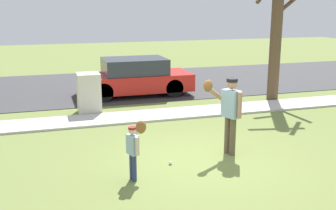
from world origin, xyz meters
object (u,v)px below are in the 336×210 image
at_px(person_adult, 229,108).
at_px(parked_hatchback_red, 135,77).
at_px(baseball, 170,163).
at_px(street_tree_near, 277,21).
at_px(person_child, 135,143).
at_px(utility_cabinet, 89,93).

distance_m(person_adult, parked_hatchback_red, 6.48).
bearing_deg(baseball, parked_hatchback_red, 83.64).
bearing_deg(street_tree_near, baseball, -138.46).
distance_m(person_adult, person_child, 2.36).
distance_m(person_child, utility_cabinet, 5.15).
bearing_deg(person_child, baseball, 11.64).
xyz_separation_m(baseball, utility_cabinet, (-1.11, 4.67, 0.57)).
relative_size(baseball, utility_cabinet, 0.06).
distance_m(utility_cabinet, parked_hatchback_red, 2.72).
xyz_separation_m(utility_cabinet, street_tree_near, (6.23, -0.14, 2.05)).
relative_size(street_tree_near, parked_hatchback_red, 1.25).
relative_size(baseball, parked_hatchback_red, 0.02).
xyz_separation_m(person_adult, baseball, (-1.39, -0.22, -1.02)).
height_order(baseball, street_tree_near, street_tree_near).
bearing_deg(person_adult, street_tree_near, -148.47).
bearing_deg(person_adult, parked_hatchback_red, -101.90).
height_order(person_adult, baseball, person_adult).
height_order(person_adult, person_child, person_adult).
bearing_deg(parked_hatchback_red, person_child, -102.53).
relative_size(baseball, street_tree_near, 0.01).
bearing_deg(baseball, person_child, -150.69).
relative_size(person_adult, person_child, 1.56).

